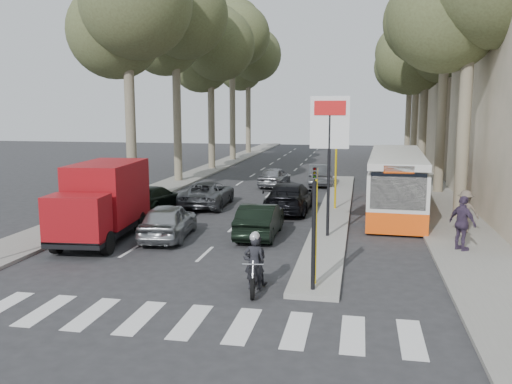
# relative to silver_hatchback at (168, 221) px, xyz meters

# --- Properties ---
(ground) EXTENTS (120.00, 120.00, 0.00)m
(ground) POSITION_rel_silver_hatchback_xyz_m (2.99, -4.00, -0.71)
(ground) COLOR #28282B
(ground) RESTS_ON ground
(sidewalk_right) EXTENTS (3.20, 70.00, 0.12)m
(sidewalk_right) POSITION_rel_silver_hatchback_xyz_m (11.59, 21.00, -0.65)
(sidewalk_right) COLOR gray
(sidewalk_right) RESTS_ON ground
(median_left) EXTENTS (2.40, 64.00, 0.12)m
(median_left) POSITION_rel_silver_hatchback_xyz_m (-5.01, 24.00, -0.65)
(median_left) COLOR gray
(median_left) RESTS_ON ground
(traffic_island) EXTENTS (1.50, 26.00, 0.16)m
(traffic_island) POSITION_rel_silver_hatchback_xyz_m (6.24, 7.00, -0.63)
(traffic_island) COLOR gray
(traffic_island) RESTS_ON ground
(building_far) EXTENTS (11.00, 20.00, 16.00)m
(building_far) POSITION_rel_silver_hatchback_xyz_m (18.49, 30.00, 7.29)
(building_far) COLOR #B7A88E
(building_far) RESTS_ON ground
(billboard) EXTENTS (1.50, 12.10, 5.60)m
(billboard) POSITION_rel_silver_hatchback_xyz_m (6.24, 1.00, 2.99)
(billboard) COLOR yellow
(billboard) RESTS_ON ground
(traffic_light_island) EXTENTS (0.16, 0.41, 3.60)m
(traffic_light_island) POSITION_rel_silver_hatchback_xyz_m (6.24, -5.50, 1.77)
(traffic_light_island) COLOR black
(traffic_light_island) RESTS_ON ground
(tree_l_a) EXTENTS (7.40, 7.20, 14.10)m
(tree_l_a) POSITION_rel_silver_hatchback_xyz_m (-4.89, 8.11, 9.67)
(tree_l_a) COLOR #6B604C
(tree_l_a) RESTS_ON ground
(tree_l_b) EXTENTS (7.40, 7.20, 14.88)m
(tree_l_b) POSITION_rel_silver_hatchback_xyz_m (-4.99, 16.11, 10.36)
(tree_l_b) COLOR #6B604C
(tree_l_b) RESTS_ON ground
(tree_l_c) EXTENTS (7.40, 7.20, 13.71)m
(tree_l_c) POSITION_rel_silver_hatchback_xyz_m (-4.79, 24.11, 9.33)
(tree_l_c) COLOR #6B604C
(tree_l_c) RESTS_ON ground
(tree_l_d) EXTENTS (7.40, 7.20, 15.66)m
(tree_l_d) POSITION_rel_silver_hatchback_xyz_m (-4.89, 32.11, 11.05)
(tree_l_d) COLOR #6B604C
(tree_l_d) RESTS_ON ground
(tree_l_e) EXTENTS (7.40, 7.20, 14.49)m
(tree_l_e) POSITION_rel_silver_hatchback_xyz_m (-4.99, 40.11, 10.02)
(tree_l_e) COLOR #6B604C
(tree_l_e) RESTS_ON ground
(tree_r_c) EXTENTS (7.40, 7.20, 13.32)m
(tree_r_c) POSITION_rel_silver_hatchback_xyz_m (12.01, 22.11, 8.98)
(tree_r_c) COLOR #6B604C
(tree_r_c) RESTS_ON ground
(tree_r_d) EXTENTS (7.40, 7.20, 14.88)m
(tree_r_d) POSITION_rel_silver_hatchback_xyz_m (12.11, 30.11, 10.36)
(tree_r_d) COLOR #6B604C
(tree_r_d) RESTS_ON ground
(tree_r_e) EXTENTS (7.40, 7.20, 14.10)m
(tree_r_e) POSITION_rel_silver_hatchback_xyz_m (12.21, 38.11, 9.67)
(tree_r_e) COLOR #6B604C
(tree_r_e) RESTS_ON ground
(silver_hatchback) EXTENTS (2.09, 4.33, 1.42)m
(silver_hatchback) POSITION_rel_silver_hatchback_xyz_m (0.00, 0.00, 0.00)
(silver_hatchback) COLOR #9B9FA3
(silver_hatchback) RESTS_ON ground
(dark_hatchback) EXTENTS (1.50, 4.15, 1.36)m
(dark_hatchback) POSITION_rel_silver_hatchback_xyz_m (3.52, 1.00, -0.03)
(dark_hatchback) COLOR black
(dark_hatchback) RESTS_ON ground
(queue_car_a) EXTENTS (2.45, 4.92, 1.34)m
(queue_car_a) POSITION_rel_silver_hatchback_xyz_m (-0.47, 7.17, -0.04)
(queue_car_a) COLOR #505458
(queue_car_a) RESTS_ON ground
(queue_car_b) EXTENTS (2.22, 5.15, 1.48)m
(queue_car_b) POSITION_rel_silver_hatchback_xyz_m (4.03, 6.47, 0.03)
(queue_car_b) COLOR black
(queue_car_b) RESTS_ON ground
(queue_car_c) EXTENTS (1.89, 3.94, 1.30)m
(queue_car_c) POSITION_rel_silver_hatchback_xyz_m (1.89, 14.91, -0.06)
(queue_car_c) COLOR #93959A
(queue_car_c) RESTS_ON ground
(queue_car_d) EXTENTS (1.82, 4.35, 1.40)m
(queue_car_d) POSITION_rel_silver_hatchback_xyz_m (4.79, 16.20, -0.01)
(queue_car_d) COLOR #4F5257
(queue_car_d) RESTS_ON ground
(queue_car_e) EXTENTS (2.25, 4.50, 1.26)m
(queue_car_e) POSITION_rel_silver_hatchback_xyz_m (-2.82, 5.52, -0.08)
(queue_car_e) COLOR black
(queue_car_e) RESTS_ON ground
(red_truck) EXTENTS (2.58, 5.80, 3.01)m
(red_truck) POSITION_rel_silver_hatchback_xyz_m (-2.39, -0.74, 0.88)
(red_truck) COLOR black
(red_truck) RESTS_ON ground
(city_bus) EXTENTS (2.96, 11.42, 2.98)m
(city_bus) POSITION_rel_silver_hatchback_xyz_m (9.18, 7.49, 0.86)
(city_bus) COLOR #FB510D
(city_bus) RESTS_ON ground
(motorcycle) EXTENTS (0.80, 1.99, 1.70)m
(motorcycle) POSITION_rel_silver_hatchback_xyz_m (4.54, -5.29, 0.06)
(motorcycle) COLOR black
(motorcycle) RESTS_ON ground
(pedestrian_near) EXTENTS (1.15, 1.26, 1.97)m
(pedestrian_near) POSITION_rel_silver_hatchback_xyz_m (11.06, -0.15, 0.39)
(pedestrian_near) COLOR #43334D
(pedestrian_near) RESTS_ON sidewalk_right
(pedestrian_far) EXTENTS (1.12, 0.51, 1.72)m
(pedestrian_far) POSITION_rel_silver_hatchback_xyz_m (11.69, 2.90, 0.27)
(pedestrian_far) COLOR #63574A
(pedestrian_far) RESTS_ON sidewalk_right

